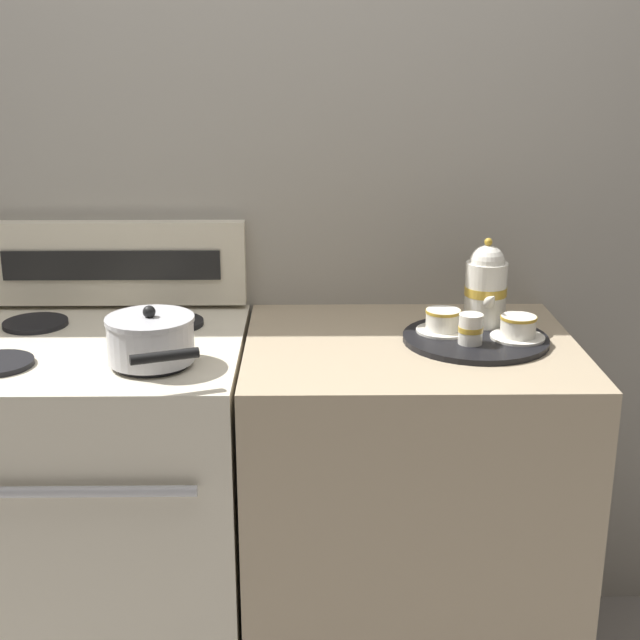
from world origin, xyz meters
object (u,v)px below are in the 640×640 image
(stove, at_px, (104,518))
(saucepan, at_px, (151,339))
(teacup_right, at_px, (518,327))
(creamer_jug, at_px, (471,329))
(teacup_left, at_px, (443,321))
(serving_tray, at_px, (475,339))
(teapot, at_px, (486,286))

(stove, xyz_separation_m, saucepan, (0.17, -0.15, 0.53))
(teacup_right, height_order, creamer_jug, creamer_jug)
(stove, height_order, teacup_right, teacup_right)
(teacup_left, xyz_separation_m, teacup_right, (0.17, -0.05, 0.00))
(stove, distance_m, serving_tray, 1.03)
(serving_tray, relative_size, teapot, 1.59)
(saucepan, bearing_deg, serving_tray, 12.00)
(teacup_left, bearing_deg, saucepan, -163.98)
(stove, relative_size, saucepan, 3.31)
(saucepan, bearing_deg, stove, 139.12)
(teacup_right, bearing_deg, creamer_jug, -163.33)
(stove, bearing_deg, serving_tray, 0.55)
(saucepan, xyz_separation_m, creamer_jug, (0.72, 0.10, -0.01))
(teacup_left, bearing_deg, teapot, 26.53)
(stove, bearing_deg, teacup_left, 2.92)
(stove, height_order, saucepan, saucepan)
(teacup_left, relative_size, teacup_right, 1.00)
(teapot, distance_m, creamer_jug, 0.17)
(creamer_jug, bearing_deg, saucepan, -171.80)
(stove, xyz_separation_m, serving_tray, (0.92, 0.01, 0.47))
(stove, distance_m, teacup_left, 0.99)
(serving_tray, relative_size, teacup_left, 2.70)
(teapot, height_order, teacup_left, teapot)
(saucepan, xyz_separation_m, teacup_left, (0.67, 0.19, -0.02))
(teacup_right, bearing_deg, stove, 179.44)
(serving_tray, xyz_separation_m, creamer_jug, (-0.02, -0.05, 0.04))
(stove, height_order, serving_tray, serving_tray)
(teacup_left, height_order, creamer_jug, creamer_jug)
(saucepan, distance_m, serving_tray, 0.77)
(serving_tray, height_order, teacup_left, teacup_left)
(teapot, relative_size, teacup_left, 1.70)
(teacup_left, bearing_deg, teacup_right, -17.27)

